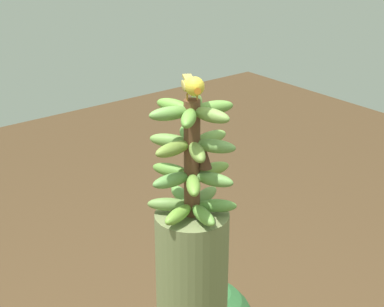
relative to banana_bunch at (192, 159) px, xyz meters
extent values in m
cylinder|color=brown|center=(0.00, 0.00, 0.00)|extent=(0.04, 0.04, 0.33)
ellipsoid|color=olive|center=(0.06, 0.02, -0.14)|extent=(0.12, 0.07, 0.04)
ellipsoid|color=#64993F|center=(0.01, 0.06, -0.14)|extent=(0.06, 0.12, 0.04)
ellipsoid|color=#5E9340|center=(-0.05, 0.04, -0.14)|extent=(0.11, 0.10, 0.04)
ellipsoid|color=olive|center=(-0.06, -0.02, -0.14)|extent=(0.12, 0.07, 0.04)
ellipsoid|color=#609644|center=(-0.01, -0.07, -0.14)|extent=(0.06, 0.12, 0.04)
ellipsoid|color=olive|center=(0.05, -0.04, -0.14)|extent=(0.11, 0.10, 0.04)
ellipsoid|color=#5C8E37|center=(0.03, -0.06, -0.05)|extent=(0.08, 0.12, 0.04)
ellipsoid|color=#5B8E44|center=(0.06, -0.01, -0.05)|extent=(0.11, 0.05, 0.04)
ellipsoid|color=olive|center=(0.04, 0.05, -0.05)|extent=(0.09, 0.11, 0.04)
ellipsoid|color=#629045|center=(-0.03, 0.06, -0.05)|extent=(0.08, 0.12, 0.04)
ellipsoid|color=olive|center=(-0.06, 0.01, -0.05)|extent=(0.11, 0.05, 0.04)
ellipsoid|color=#619039|center=(-0.04, -0.05, -0.05)|extent=(0.09, 0.11, 0.04)
ellipsoid|color=#709C45|center=(-0.06, 0.00, 0.05)|extent=(0.11, 0.04, 0.04)
ellipsoid|color=#609B42|center=(-0.03, -0.06, 0.05)|extent=(0.08, 0.12, 0.04)
ellipsoid|color=#689343|center=(0.04, -0.05, 0.05)|extent=(0.09, 0.11, 0.04)
ellipsoid|color=olive|center=(0.06, 0.00, 0.05)|extent=(0.11, 0.04, 0.04)
ellipsoid|color=olive|center=(0.03, 0.06, 0.05)|extent=(0.08, 0.12, 0.04)
ellipsoid|color=#628C45|center=(-0.03, 0.05, 0.05)|extent=(0.09, 0.11, 0.04)
ellipsoid|color=#5F8C40|center=(0.06, -0.02, 0.14)|extent=(0.12, 0.07, 0.04)
ellipsoid|color=#5E9138|center=(0.04, 0.04, 0.14)|extent=(0.11, 0.10, 0.04)
ellipsoid|color=olive|center=(-0.01, 0.06, 0.14)|extent=(0.06, 0.12, 0.04)
ellipsoid|color=#5E903A|center=(-0.06, 0.02, 0.14)|extent=(0.12, 0.07, 0.04)
ellipsoid|color=#6F9C44|center=(-0.04, -0.04, 0.14)|extent=(0.11, 0.10, 0.04)
ellipsoid|color=#609838|center=(0.02, -0.06, 0.14)|extent=(0.06, 0.12, 0.04)
cone|color=#4C2D1E|center=(-0.02, 0.03, 0.01)|extent=(0.04, 0.04, 0.06)
cylinder|color=#C68933|center=(0.01, -0.01, 0.17)|extent=(0.01, 0.00, 0.02)
cylinder|color=#C68933|center=(-0.01, 0.01, 0.17)|extent=(0.01, 0.00, 0.02)
ellipsoid|color=gold|center=(0.00, 0.00, 0.20)|extent=(0.08, 0.10, 0.04)
ellipsoid|color=olive|center=(0.02, -0.01, 0.20)|extent=(0.04, 0.06, 0.02)
ellipsoid|color=olive|center=(-0.02, 0.01, 0.20)|extent=(0.04, 0.06, 0.02)
cube|color=olive|center=(-0.03, -0.06, 0.20)|extent=(0.04, 0.06, 0.01)
sphere|color=gold|center=(0.02, 0.03, 0.21)|extent=(0.05, 0.05, 0.05)
sphere|color=black|center=(0.01, 0.05, 0.22)|extent=(0.01, 0.01, 0.01)
cone|color=orange|center=(0.03, 0.06, 0.21)|extent=(0.03, 0.03, 0.02)
camera|label=1|loc=(0.93, 1.18, 0.65)|focal=58.11mm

